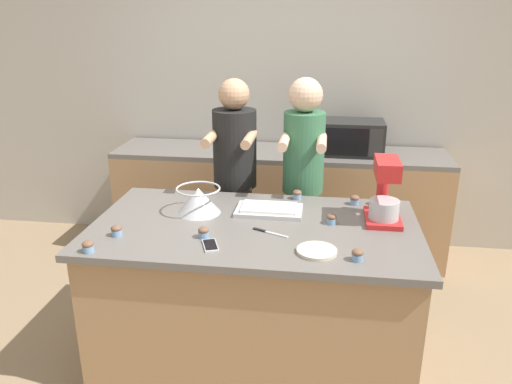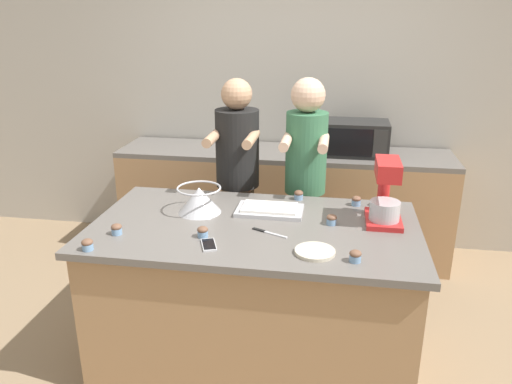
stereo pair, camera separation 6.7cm
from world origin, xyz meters
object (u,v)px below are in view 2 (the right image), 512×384
object	(u,v)px
microwave_oven	(355,138)
small_plate	(315,252)
baking_tray	(270,210)
knife	(267,232)
cupcake_2	(355,256)
cupcake_3	(332,219)
cell_phone	(209,245)
cupcake_5	(299,195)
stand_mixer	(385,195)
person_right	(305,186)
cupcake_1	(87,244)
cupcake_6	(378,201)
cupcake_0	(203,232)
cupcake_4	(356,201)
cupcake_7	(117,229)
person_left	(238,186)
mixing_bowl	(199,199)

from	to	relation	value
microwave_oven	small_plate	distance (m)	1.81
baking_tray	knife	world-z (taller)	baking_tray
cupcake_2	cupcake_3	world-z (taller)	same
cell_phone	cupcake_5	world-z (taller)	cupcake_5
stand_mixer	small_plate	size ratio (longest dim) A/B	1.83
person_right	small_plate	size ratio (longest dim) A/B	8.01
person_right	cupcake_3	world-z (taller)	person_right
stand_mixer	cell_phone	xyz separation A→B (m)	(-0.91, -0.47, -0.16)
person_right	cupcake_3	distance (m)	0.68
microwave_oven	cupcake_1	size ratio (longest dim) A/B	8.72
baking_tray	cupcake_6	xyz separation A→B (m)	(0.65, 0.22, 0.01)
cupcake_0	cupcake_2	distance (m)	0.82
cupcake_3	cupcake_4	size ratio (longest dim) A/B	1.00
cell_phone	small_plate	xyz separation A→B (m)	(0.55, 0.00, 0.00)
cupcake_1	cupcake_3	size ratio (longest dim) A/B	1.00
cupcake_7	cupcake_3	bearing A→B (deg)	15.88
microwave_oven	cupcake_7	bearing A→B (deg)	-126.82
cupcake_4	cupcake_5	bearing A→B (deg)	172.49
cupcake_1	cupcake_3	distance (m)	1.33
person_left	cupcake_3	xyz separation A→B (m)	(0.68, -0.65, 0.06)
cupcake_4	cupcake_3	bearing A→B (deg)	-113.75
microwave_oven	knife	xyz separation A→B (m)	(-0.49, -1.58, -0.18)
cupcake_1	person_right	bearing A→B (deg)	49.36
cupcake_0	cell_phone	bearing A→B (deg)	-59.45
cupcake_5	small_plate	bearing A→B (deg)	-79.08
cupcake_0	cupcake_4	distance (m)	1.03
mixing_bowl	person_left	bearing A→B (deg)	78.99
cupcake_4	cupcake_7	size ratio (longest dim) A/B	1.00
cupcake_0	cupcake_4	world-z (taller)	same
baking_tray	cupcake_1	distance (m)	1.07
person_right	cupcake_2	size ratio (longest dim) A/B	26.70
cupcake_7	microwave_oven	bearing A→B (deg)	53.18
cupcake_6	baking_tray	bearing A→B (deg)	-161.10
stand_mixer	cupcake_1	size ratio (longest dim) A/B	6.09
stand_mixer	cupcake_6	distance (m)	0.30
small_plate	cupcake_1	xyz separation A→B (m)	(-1.14, -0.15, 0.02)
small_plate	cupcake_6	world-z (taller)	cupcake_6
cell_phone	cupcake_3	world-z (taller)	cupcake_3
small_plate	cupcake_1	size ratio (longest dim) A/B	3.34
cupcake_1	cupcake_2	size ratio (longest dim) A/B	1.00
cell_phone	cupcake_4	xyz separation A→B (m)	(0.77, 0.72, 0.03)
cupcake_1	cupcake_7	world-z (taller)	same
small_plate	cupcake_4	bearing A→B (deg)	72.93
knife	cupcake_2	bearing A→B (deg)	-29.52
small_plate	cupcake_6	bearing A→B (deg)	64.15
stand_mixer	cupcake_3	world-z (taller)	stand_mixer
microwave_oven	cupcake_0	xyz separation A→B (m)	(-0.83, -1.69, -0.15)
person_right	cell_phone	bearing A→B (deg)	-112.19
cupcake_3	cupcake_7	distance (m)	1.20
cupcake_3	knife	bearing A→B (deg)	-153.19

